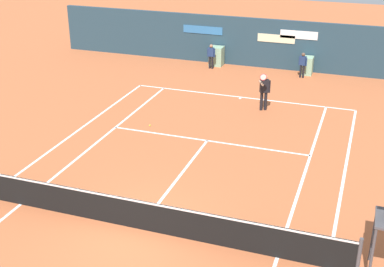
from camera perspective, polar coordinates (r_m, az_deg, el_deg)
ground_plane at (r=15.70m, az=-4.94°, el=-9.18°), size 80.00×80.00×0.01m
tennis_net at (r=14.99m, az=-5.91°, el=-8.67°), size 12.10×0.10×1.07m
sponsor_back_wall at (r=29.76m, az=7.97°, el=9.61°), size 25.00×1.02×2.72m
player_on_baseline at (r=23.39m, az=7.88°, el=4.80°), size 0.50×0.87×1.88m
ball_kid_left_post at (r=29.41m, az=2.10°, el=8.59°), size 0.46×0.19×1.38m
ball_kid_right_post at (r=28.38m, az=11.98°, el=7.49°), size 0.45×0.23×1.35m
tennis_ball_mid_court at (r=21.86m, az=-4.62°, el=0.89°), size 0.07×0.07×0.07m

